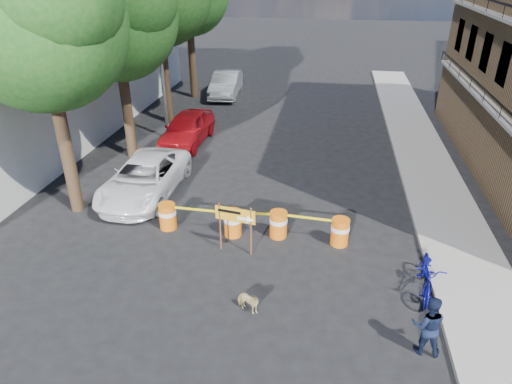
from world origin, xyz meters
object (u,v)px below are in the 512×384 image
(barrel_far_right, at_px, (340,231))
(suv_white, at_px, (145,178))
(detour_sign, at_px, (240,220))
(barrel_mid_right, at_px, (278,224))
(barrel_mid_left, at_px, (233,222))
(dog, at_px, (248,302))
(sedan_silver, at_px, (226,84))
(bicycle, at_px, (431,259))
(sedan_red, at_px, (187,128))
(pedestrian, at_px, (428,325))
(barrel_far_left, at_px, (168,216))

(barrel_far_right, height_order, suv_white, suv_white)
(barrel_far_right, xyz_separation_m, suv_white, (-7.29, 2.24, 0.23))
(detour_sign, bearing_deg, barrel_mid_right, 56.10)
(barrel_mid_left, distance_m, dog, 3.68)
(barrel_far_right, xyz_separation_m, sedan_silver, (-7.29, 16.35, 0.30))
(bicycle, relative_size, sedan_silver, 0.45)
(barrel_mid_left, xyz_separation_m, bicycle, (5.73, -1.91, 0.59))
(barrel_mid_right, bearing_deg, sedan_red, 125.22)
(detour_sign, distance_m, pedestrian, 5.88)
(barrel_far_right, distance_m, sedan_red, 10.61)
(dog, bearing_deg, barrel_far_left, 66.00)
(barrel_mid_right, distance_m, barrel_far_right, 1.96)
(barrel_mid_right, xyz_separation_m, bicycle, (4.27, -2.07, 0.59))
(barrel_mid_right, distance_m, sedan_silver, 17.06)
(sedan_red, distance_m, sedan_silver, 8.65)
(barrel_far_left, relative_size, barrel_mid_right, 1.00)
(barrel_mid_left, relative_size, bicycle, 0.42)
(barrel_far_left, bearing_deg, barrel_mid_left, -1.93)
(barrel_mid_left, height_order, sedan_red, sedan_red)
(barrel_far_right, relative_size, detour_sign, 0.55)
(suv_white, relative_size, sedan_red, 1.13)
(detour_sign, relative_size, sedan_silver, 0.35)
(barrel_mid_left, distance_m, sedan_red, 8.64)
(bicycle, bearing_deg, pedestrian, -91.92)
(barrel_mid_right, distance_m, suv_white, 5.74)
(pedestrian, xyz_separation_m, dog, (-4.22, 0.63, -0.46))
(barrel_mid_right, distance_m, bicycle, 4.78)
(barrel_far_right, relative_size, pedestrian, 0.59)
(barrel_far_left, distance_m, barrel_mid_right, 3.70)
(barrel_mid_right, bearing_deg, detour_sign, -133.15)
(barrel_mid_right, bearing_deg, barrel_mid_left, -173.62)
(barrel_mid_left, bearing_deg, suv_white, 149.70)
(barrel_far_left, bearing_deg, sedan_silver, 95.74)
(barrel_far_right, distance_m, suv_white, 7.63)
(detour_sign, distance_m, sedan_silver, 17.85)
(barrel_mid_right, height_order, bicycle, bicycle)
(pedestrian, bearing_deg, barrel_far_left, -24.76)
(barrel_mid_right, xyz_separation_m, detour_sign, (-1.04, -1.11, 0.71))
(barrel_mid_left, bearing_deg, barrel_far_left, 178.07)
(barrel_far_right, distance_m, bicycle, 3.07)
(barrel_far_left, bearing_deg, barrel_far_right, -0.55)
(bicycle, distance_m, sedan_silver, 20.65)
(sedan_silver, bearing_deg, suv_white, -93.06)
(barrel_far_left, relative_size, barrel_mid_left, 1.00)
(barrel_far_left, distance_m, dog, 4.91)
(sedan_red, xyz_separation_m, sedan_silver, (0.00, 8.65, 0.01))
(barrel_mid_left, distance_m, bicycle, 6.07)
(detour_sign, xyz_separation_m, dog, (0.70, -2.56, -0.87))
(barrel_far_right, bearing_deg, barrel_mid_right, 175.82)
(sedan_red, bearing_deg, barrel_mid_right, -52.36)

